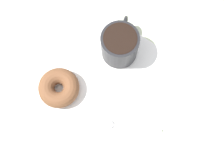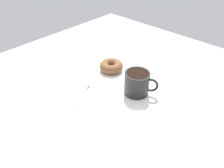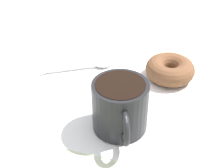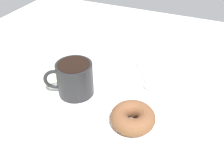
% 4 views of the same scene
% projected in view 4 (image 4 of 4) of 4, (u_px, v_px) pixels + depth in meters
% --- Properties ---
extents(ground_plane, '(1.20, 1.20, 0.02)m').
position_uv_depth(ground_plane, '(103.00, 96.00, 0.65)').
color(ground_plane, beige).
extents(napkin, '(0.33, 0.33, 0.00)m').
position_uv_depth(napkin, '(112.00, 91.00, 0.65)').
color(napkin, white).
rests_on(napkin, ground_plane).
extents(coffee_cup, '(0.12, 0.09, 0.08)m').
position_uv_depth(coffee_cup, '(74.00, 78.00, 0.61)').
color(coffee_cup, black).
rests_on(coffee_cup, napkin).
extents(donut, '(0.10, 0.10, 0.04)m').
position_uv_depth(donut, '(133.00, 118.00, 0.54)').
color(donut, brown).
rests_on(donut, napkin).
extents(spoon, '(0.10, 0.13, 0.01)m').
position_uv_depth(spoon, '(146.00, 81.00, 0.67)').
color(spoon, silver).
rests_on(spoon, napkin).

